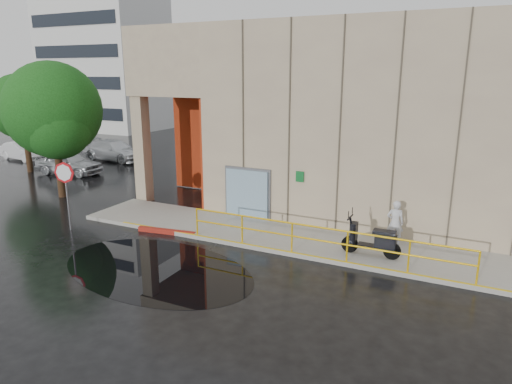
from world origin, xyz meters
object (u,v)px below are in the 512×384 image
(person, at_px, (395,223))
(car_c, at_px, (115,150))
(car_a, at_px, (69,163))
(car_b, at_px, (23,151))
(tree_far, at_px, (23,109))
(scooter, at_px, (372,231))
(red_curb, at_px, (167,231))
(tree_near, at_px, (54,114))
(stop_sign, at_px, (65,181))

(person, bearing_deg, car_c, -34.15)
(person, height_order, car_a, person)
(car_b, bearing_deg, tree_far, -116.20)
(car_a, relative_size, tree_far, 0.70)
(scooter, bearing_deg, car_b, 164.98)
(scooter, xyz_separation_m, red_curb, (-7.66, -0.90, -0.93))
(scooter, bearing_deg, tree_near, 176.07)
(scooter, relative_size, car_b, 0.50)
(person, xyz_separation_m, tree_far, (-22.54, 3.15, 2.91))
(tree_near, bearing_deg, car_a, 134.30)
(red_curb, bearing_deg, stop_sign, -159.92)
(tree_far, bearing_deg, stop_sign, -32.32)
(stop_sign, xyz_separation_m, tree_near, (-4.18, 3.39, 2.14))
(car_c, bearing_deg, car_a, -169.23)
(scooter, distance_m, car_c, 22.34)
(red_curb, height_order, car_a, car_a)
(car_b, height_order, car_c, car_c)
(scooter, height_order, red_curb, scooter)
(person, distance_m, stop_sign, 12.40)
(red_curb, bearing_deg, tree_near, 165.31)
(red_curb, relative_size, car_c, 0.49)
(person, distance_m, tree_near, 16.31)
(stop_sign, distance_m, tree_near, 5.80)
(scooter, xyz_separation_m, car_b, (-26.05, 7.16, -0.37))
(car_a, xyz_separation_m, tree_near, (3.91, -4.01, 3.42))
(stop_sign, distance_m, car_c, 14.95)
(person, distance_m, red_curb, 8.51)
(tree_far, bearing_deg, car_c, 69.32)
(red_curb, distance_m, car_b, 20.09)
(tree_far, bearing_deg, red_curb, -20.75)
(stop_sign, relative_size, red_curb, 1.14)
(scooter, relative_size, tree_far, 0.33)
(tree_near, bearing_deg, red_curb, -14.69)
(stop_sign, xyz_separation_m, car_c, (-8.75, 12.06, -1.27))
(red_curb, distance_m, tree_near, 9.06)
(car_b, bearing_deg, car_c, -59.15)
(person, distance_m, car_a, 20.26)
(stop_sign, relative_size, car_a, 0.66)
(car_b, height_order, tree_far, tree_far)
(stop_sign, relative_size, car_c, 0.56)
(person, relative_size, red_curb, 0.67)
(person, height_order, tree_far, tree_far)
(car_a, xyz_separation_m, car_c, (-0.65, 4.66, 0.01))
(tree_near, height_order, tree_far, tree_near)
(car_b, distance_m, tree_near, 12.63)
(car_a, distance_m, tree_near, 6.56)
(stop_sign, distance_m, red_curb, 4.33)
(car_a, height_order, car_c, car_c)
(red_curb, bearing_deg, person, 15.76)
(scooter, distance_m, tree_near, 15.85)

